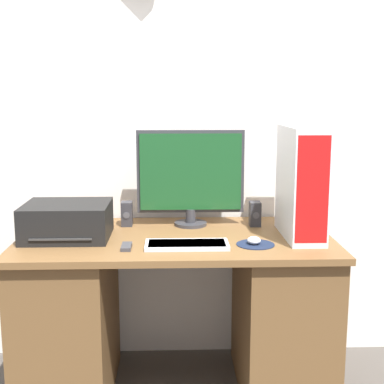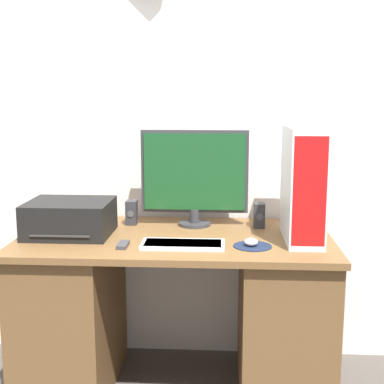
{
  "view_description": "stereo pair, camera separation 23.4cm",
  "coord_description": "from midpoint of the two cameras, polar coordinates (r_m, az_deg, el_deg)",
  "views": [
    {
      "loc": [
        -0.01,
        -2.05,
        1.45
      ],
      "look_at": [
        0.08,
        0.39,
        1.0
      ],
      "focal_mm": 50.0,
      "sensor_mm": 36.0,
      "label": 1
    },
    {
      "loc": [
        0.23,
        -2.05,
        1.45
      ],
      "look_at": [
        0.08,
        0.39,
        1.0
      ],
      "focal_mm": 50.0,
      "sensor_mm": 36.0,
      "label": 2
    }
  ],
  "objects": [
    {
      "name": "remote_control",
      "position": [
        2.35,
        -4.56,
        -5.68
      ],
      "size": [
        0.04,
        0.11,
        0.02
      ],
      "color": "#38383D",
      "rests_on": "desk"
    },
    {
      "name": "mouse",
      "position": [
        2.38,
        9.14,
        -5.31
      ],
      "size": [
        0.06,
        0.07,
        0.03
      ],
      "color": "silver",
      "rests_on": "mousepad"
    },
    {
      "name": "keyboard",
      "position": [
        2.35,
        1.89,
        -5.64
      ],
      "size": [
        0.37,
        0.16,
        0.02
      ],
      "color": "silver",
      "rests_on": "desk"
    },
    {
      "name": "monitor",
      "position": [
        2.68,
        2.78,
        1.83
      ],
      "size": [
        0.54,
        0.16,
        0.48
      ],
      "color": "#333338",
      "rests_on": "desk"
    },
    {
      "name": "speaker_left",
      "position": [
        2.74,
        -4.04,
        -2.21
      ],
      "size": [
        0.05,
        0.08,
        0.12
      ],
      "color": "#2D2D33",
      "rests_on": "desk"
    },
    {
      "name": "computer_tower",
      "position": [
        2.49,
        14.39,
        0.81
      ],
      "size": [
        0.16,
        0.42,
        0.52
      ],
      "color": "white",
      "rests_on": "desk"
    },
    {
      "name": "mousepad",
      "position": [
        2.38,
        9.29,
        -5.75
      ],
      "size": [
        0.17,
        0.17,
        0.0
      ],
      "color": "#19233D",
      "rests_on": "desk"
    },
    {
      "name": "printer",
      "position": [
        2.57,
        -10.38,
        -2.79
      ],
      "size": [
        0.39,
        0.33,
        0.16
      ],
      "color": "black",
      "rests_on": "desk"
    },
    {
      "name": "desk",
      "position": [
        2.65,
        0.86,
        -12.69
      ],
      "size": [
        1.46,
        0.77,
        0.79
      ],
      "color": "brown",
      "rests_on": "ground_plane"
    },
    {
      "name": "speaker_right",
      "position": [
        2.71,
        9.65,
        -2.49
      ],
      "size": [
        0.05,
        0.08,
        0.12
      ],
      "color": "#2D2D33",
      "rests_on": "desk"
    },
    {
      "name": "wall_back",
      "position": [
        2.88,
        1.09,
        8.65
      ],
      "size": [
        6.4,
        0.13,
        2.7
      ],
      "color": "white",
      "rests_on": "ground_plane"
    }
  ]
}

